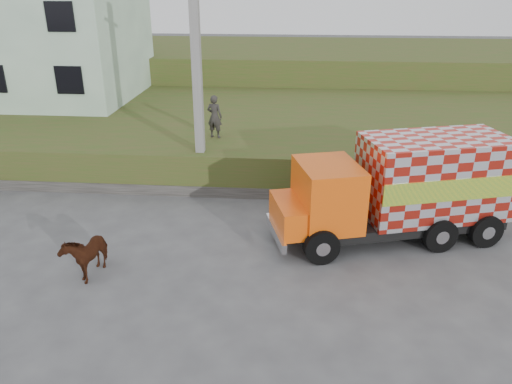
# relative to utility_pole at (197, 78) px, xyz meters

# --- Properties ---
(ground) EXTENTS (120.00, 120.00, 0.00)m
(ground) POSITION_rel_utility_pole_xyz_m (1.00, -4.60, -4.08)
(ground) COLOR #474749
(ground) RESTS_ON ground
(embankment) EXTENTS (40.00, 12.00, 1.50)m
(embankment) POSITION_rel_utility_pole_xyz_m (1.00, 5.40, -3.33)
(embankment) COLOR #36531B
(embankment) RESTS_ON ground
(embankment_far) EXTENTS (40.00, 12.00, 3.00)m
(embankment_far) POSITION_rel_utility_pole_xyz_m (1.00, 17.40, -2.58)
(embankment_far) COLOR #36531B
(embankment_far) RESTS_ON ground
(retaining_strip) EXTENTS (16.00, 0.50, 0.40)m
(retaining_strip) POSITION_rel_utility_pole_xyz_m (-1.00, -0.40, -3.88)
(retaining_strip) COLOR #595651
(retaining_strip) RESTS_ON ground
(building) EXTENTS (10.00, 8.00, 6.00)m
(building) POSITION_rel_utility_pole_xyz_m (-10.00, 8.40, 0.42)
(building) COLOR silver
(building) RESTS_ON embankment
(utility_pole) EXTENTS (1.20, 0.30, 8.00)m
(utility_pole) POSITION_rel_utility_pole_xyz_m (0.00, 0.00, 0.00)
(utility_pole) COLOR gray
(utility_pole) RESTS_ON ground
(cargo_truck) EXTENTS (7.13, 3.89, 3.03)m
(cargo_truck) POSITION_rel_utility_pole_xyz_m (6.51, -2.98, -2.51)
(cargo_truck) COLOR black
(cargo_truck) RESTS_ON ground
(cow) EXTENTS (0.87, 1.55, 1.24)m
(cow) POSITION_rel_utility_pole_xyz_m (-1.96, -5.76, -3.45)
(cow) COLOR black
(cow) RESTS_ON ground
(pedestrian) EXTENTS (0.68, 0.54, 1.64)m
(pedestrian) POSITION_rel_utility_pole_xyz_m (0.25, 1.73, -1.75)
(pedestrian) COLOR #2F2B29
(pedestrian) RESTS_ON embankment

